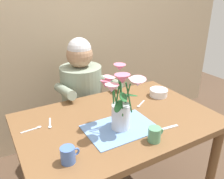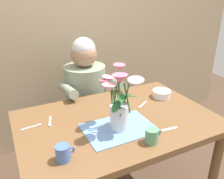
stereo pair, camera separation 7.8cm
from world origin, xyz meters
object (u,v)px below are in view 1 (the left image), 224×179
object	(u,v)px
flower_vase	(121,100)
ceramic_mug	(155,134)
seated_person	(83,104)
coffee_cup	(68,155)
ceramic_bowl	(159,92)
dinner_knife	(164,129)

from	to	relation	value
flower_vase	ceramic_mug	distance (m)	0.25
seated_person	coffee_cup	xyz separation A→B (m)	(-0.42, -0.84, 0.22)
seated_person	flower_vase	distance (m)	0.81
coffee_cup	seated_person	bearing A→B (deg)	63.29
seated_person	ceramic_bowl	size ratio (longest dim) A/B	8.35
dinner_knife	ceramic_mug	distance (m)	0.14
seated_person	ceramic_mug	xyz separation A→B (m)	(0.03, -0.91, 0.22)
seated_person	coffee_cup	bearing A→B (deg)	-120.69
dinner_knife	coffee_cup	distance (m)	0.57
flower_vase	dinner_knife	distance (m)	0.31
ceramic_mug	flower_vase	bearing A→B (deg)	115.52
flower_vase	dinner_knife	bearing A→B (deg)	-31.60
ceramic_bowl	ceramic_mug	world-z (taller)	ceramic_mug
dinner_knife	coffee_cup	bearing A→B (deg)	-175.02
flower_vase	dinner_knife	size ratio (longest dim) A/B	1.87
seated_person	ceramic_mug	size ratio (longest dim) A/B	12.20
ceramic_mug	coffee_cup	world-z (taller)	same
seated_person	flower_vase	world-z (taller)	seated_person
flower_vase	ceramic_mug	world-z (taller)	flower_vase
seated_person	flower_vase	size ratio (longest dim) A/B	3.20
seated_person	ceramic_bowl	bearing A→B (deg)	-53.25
ceramic_bowl	coffee_cup	distance (m)	0.91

